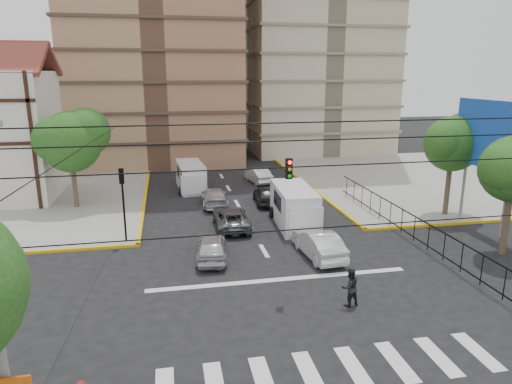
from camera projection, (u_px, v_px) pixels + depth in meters
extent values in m
plane|color=black|center=(287.00, 291.00, 21.24)|extent=(160.00, 160.00, 0.00)
cube|color=gray|center=(434.00, 178.00, 43.95)|extent=(26.00, 26.00, 0.15)
cube|color=silver|center=(332.00, 370.00, 15.54)|extent=(12.00, 2.40, 0.01)
cube|color=silver|center=(280.00, 279.00, 22.38)|extent=(13.00, 0.40, 0.01)
cylinder|color=slate|center=(505.00, 206.00, 27.21)|extent=(0.20, 0.20, 4.00)
cylinder|color=slate|center=(463.00, 190.00, 31.01)|extent=(0.20, 0.20, 4.00)
cube|color=silver|center=(491.00, 135.00, 28.10)|extent=(0.25, 6.00, 4.00)
cube|color=blue|center=(488.00, 135.00, 28.06)|extent=(0.08, 6.20, 4.20)
cylinder|color=#473828|center=(507.00, 218.00, 25.04)|extent=(0.36, 0.36, 4.20)
sphere|color=#164F1A|center=(506.00, 168.00, 23.89)|extent=(2.70, 2.70, 2.70)
cylinder|color=#473828|center=(448.00, 185.00, 31.84)|extent=(0.36, 0.36, 4.48)
sphere|color=#164F1A|center=(452.00, 144.00, 31.11)|extent=(3.80, 3.80, 3.80)
sphere|color=#164F1A|center=(463.00, 134.00, 31.42)|extent=(3.04, 3.04, 3.04)
sphere|color=#164F1A|center=(445.00, 142.00, 30.63)|extent=(2.85, 2.85, 2.85)
cylinder|color=#473828|center=(74.00, 181.00, 33.66)|extent=(0.36, 0.36, 4.20)
sphere|color=#164F1A|center=(70.00, 142.00, 32.93)|extent=(4.40, 4.40, 4.40)
sphere|color=#164F1A|center=(86.00, 132.00, 33.25)|extent=(3.52, 3.52, 3.52)
sphere|color=#164F1A|center=(56.00, 140.00, 32.42)|extent=(3.30, 3.30, 3.30)
cylinder|color=black|center=(124.00, 213.00, 26.71)|extent=(0.12, 0.12, 3.50)
cube|color=black|center=(121.00, 176.00, 26.16)|extent=(0.28, 0.22, 0.90)
sphere|color=#FF0C0C|center=(121.00, 171.00, 26.08)|extent=(0.17, 0.17, 0.17)
cube|color=black|center=(289.00, 169.00, 19.78)|extent=(0.28, 0.22, 0.90)
cylinder|color=black|center=(386.00, 224.00, 11.12)|extent=(18.00, 0.03, 0.03)
cube|color=silver|center=(294.00, 206.00, 30.19)|extent=(2.54, 5.70, 2.57)
cube|color=silver|center=(304.00, 219.00, 28.11)|extent=(2.19, 1.46, 1.79)
cube|color=black|center=(306.00, 211.00, 27.59)|extent=(2.07, 0.22, 1.00)
cylinder|color=black|center=(285.00, 229.00, 28.52)|extent=(0.25, 0.78, 0.78)
cylinder|color=black|center=(317.00, 227.00, 28.92)|extent=(0.25, 0.78, 0.78)
cylinder|color=black|center=(272.00, 212.00, 31.91)|extent=(0.25, 0.78, 0.78)
cylinder|color=black|center=(301.00, 211.00, 32.31)|extent=(0.25, 0.78, 0.78)
cube|color=silver|center=(191.00, 176.00, 39.49)|extent=(2.41, 5.22, 2.34)
cube|color=silver|center=(192.00, 183.00, 37.60)|extent=(2.02, 1.36, 1.63)
cube|color=black|center=(192.00, 178.00, 37.12)|extent=(1.88, 0.24, 0.92)
cylinder|color=black|center=(181.00, 191.00, 37.97)|extent=(0.25, 0.71, 0.71)
cylinder|color=black|center=(204.00, 189.00, 38.33)|extent=(0.25, 0.71, 0.71)
cylinder|color=black|center=(179.00, 182.00, 41.06)|extent=(0.25, 0.71, 0.71)
cylinder|color=black|center=(201.00, 181.00, 41.42)|extent=(0.25, 0.71, 0.71)
imported|color=silver|center=(212.00, 247.00, 24.72)|extent=(2.05, 4.21, 1.38)
imported|color=white|center=(318.00, 244.00, 25.04)|extent=(1.94, 4.60, 1.48)
imported|color=#595C61|center=(231.00, 218.00, 29.69)|extent=(2.30, 4.75, 1.30)
imported|color=#ACACB1|center=(214.00, 197.00, 34.79)|extent=(2.10, 4.74, 1.35)
imported|color=#28282B|center=(266.00, 195.00, 35.29)|extent=(1.92, 4.24, 1.41)
imported|color=silver|center=(258.00, 175.00, 42.12)|extent=(2.06, 4.28, 1.35)
imported|color=black|center=(350.00, 287.00, 19.68)|extent=(0.96, 0.82, 1.73)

